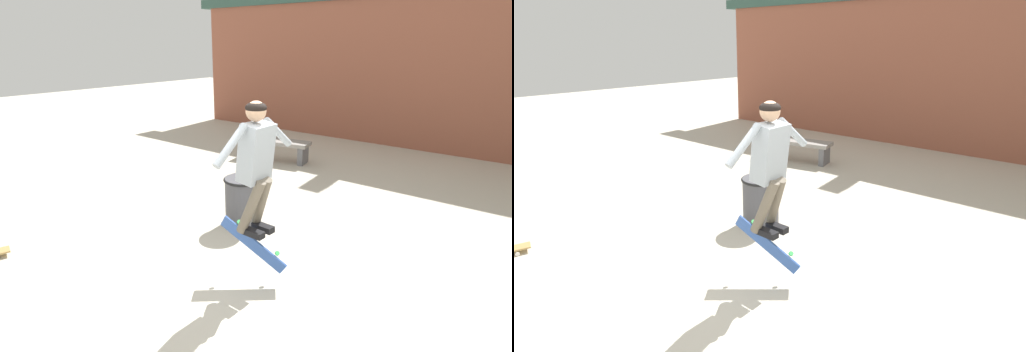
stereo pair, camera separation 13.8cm
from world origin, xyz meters
The scene contains 6 objects.
ground_plane centered at (0.00, 0.00, 0.00)m, with size 40.00×40.00×0.00m, color beige.
building_backdrop centered at (-0.01, 7.67, 2.02)m, with size 15.92×0.52×5.05m.
park_bench centered at (-2.91, 4.54, 0.35)m, with size 1.72×0.77×0.48m.
trash_bin centered at (-1.28, 1.45, 0.38)m, with size 0.57×0.57×0.72m.
skater centered at (-0.20, 0.38, 1.47)m, with size 0.34×1.20×1.44m.
skateboard_flipping centered at (-0.25, 0.38, 0.45)m, with size 0.82×0.27×0.62m.
Camera 1 is at (2.23, -2.76, 2.60)m, focal length 28.00 mm.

